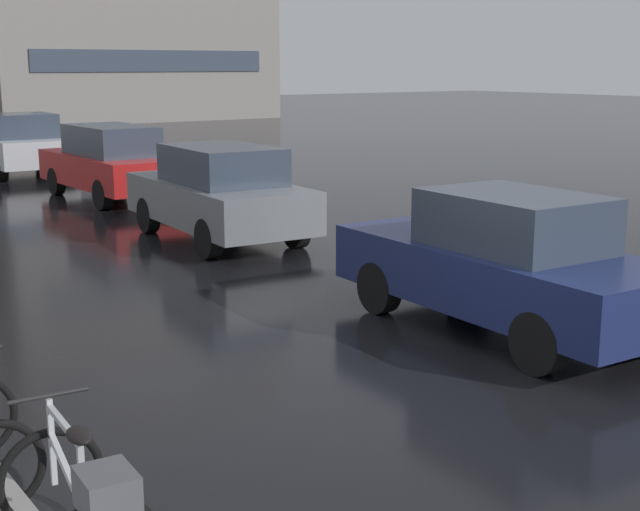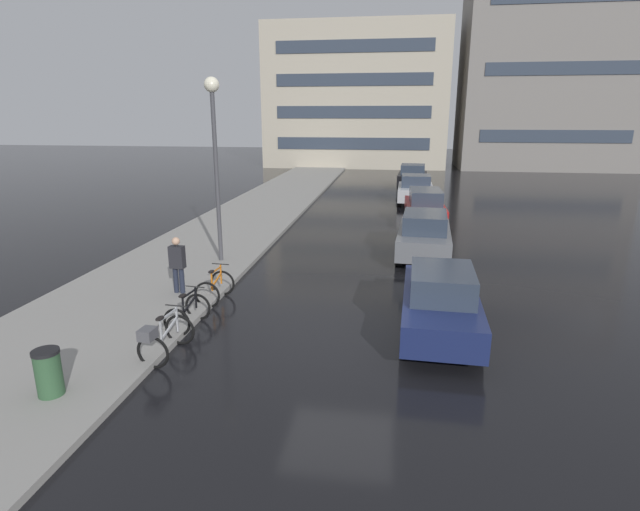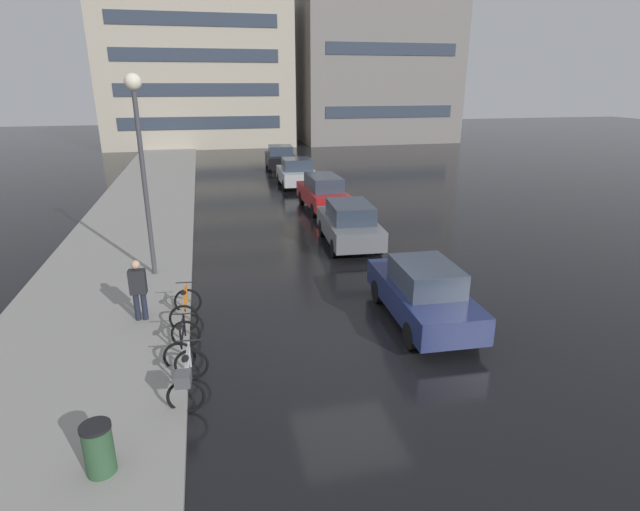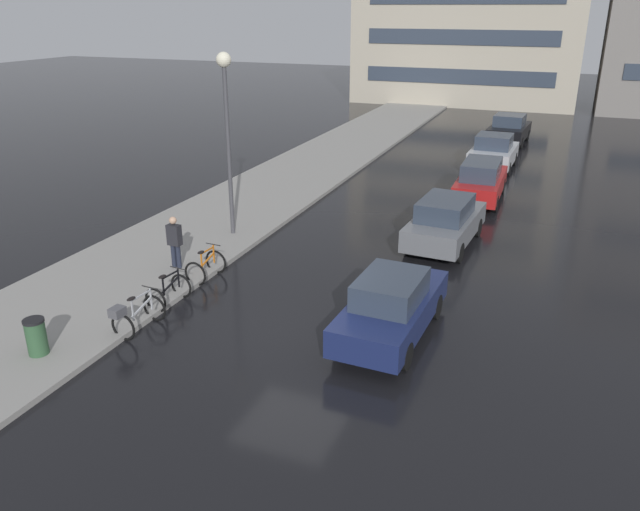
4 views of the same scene
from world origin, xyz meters
name	(u,v)px [view 3 (image 3 of 4)]	position (x,y,z in m)	size (l,w,h in m)	color
ground_plane	(349,349)	(0.00, 0.00, 0.00)	(140.00, 140.00, 0.00)	black
sidewalk_kerb	(130,239)	(-6.00, 10.00, 0.07)	(4.80, 60.00, 0.14)	gray
bicycle_nearest	(187,378)	(-3.57, -1.20, 0.50)	(0.80, 1.47, 0.97)	black
bicycle_second	(183,343)	(-3.71, 0.41, 0.38)	(0.80, 1.14, 0.92)	black
bicycle_third	(186,308)	(-3.68, 2.23, 0.40)	(0.80, 1.12, 0.95)	black
car_navy	(423,293)	(2.20, 0.96, 0.79)	(1.86, 4.32, 1.61)	navy
car_grey	(349,224)	(2.17, 7.54, 0.83)	(2.06, 4.32, 1.64)	slate
car_red	(323,192)	(2.50, 13.20, 0.84)	(1.77, 4.42, 1.67)	#AD1919
car_silver	(297,173)	(2.27, 18.91, 0.83)	(2.04, 3.81, 1.69)	#B2B5BA
car_black	(280,158)	(2.31, 25.45, 0.82)	(2.18, 4.10, 1.67)	black
pedestrian	(138,289)	(-4.78, 2.37, 0.98)	(0.41, 0.26, 1.73)	#1E2333
streetlamp	(139,137)	(-4.73, 5.69, 4.33)	(0.48, 0.48, 6.09)	#424247
trash_bin	(99,452)	(-4.84, -2.99, 0.50)	(0.46, 0.46, 0.99)	#2D5133
building_facade_main	(197,73)	(-2.98, 41.93, 6.65)	(17.39, 8.54, 13.31)	#B2A893
building_facade_side	(378,51)	(14.87, 41.39, 8.79)	(15.58, 7.88, 17.59)	gray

